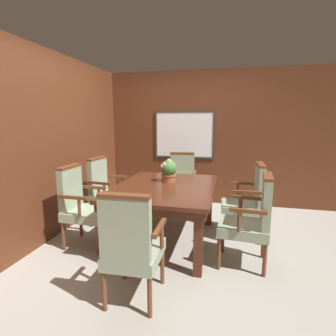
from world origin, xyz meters
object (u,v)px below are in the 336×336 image
Objects in this scene: chair_left_far at (106,189)px; chair_head_far at (181,181)px; chair_head_near at (131,245)px; chair_right_near at (252,218)px; dining_table at (165,193)px; potted_plant at (168,170)px; chair_left_near at (81,204)px; chair_right_far at (248,199)px.

chair_head_far is at bearing -46.03° from chair_left_far.
chair_head_near and chair_left_far have the same top height.
chair_left_far is at bearing -105.24° from chair_right_near.
dining_table is at bearing -104.24° from chair_right_near.
chair_left_near is at bearing -151.14° from potted_plant.
chair_right_far is 1.12m from potted_plant.
chair_left_far is (-1.02, 1.59, 0.00)m from chair_head_near.
chair_head_near reaches higher than dining_table.
chair_head_near is 1.34m from chair_left_near.
chair_left_near is 1.00× the size of chair_head_far.
chair_head_far is (-1.04, 1.53, 0.00)m from chair_right_near.
chair_right_far is at bearing -42.21° from chair_head_far.
potted_plant is (1.01, -0.16, 0.36)m from chair_left_far.
dining_table is 1.10m from chair_right_near.
chair_left_near is 1.81m from chair_head_far.
chair_left_far is 1.08m from potted_plant.
chair_head_far and chair_right_far have the same top height.
chair_head_far is at bearing 89.99° from potted_plant.
potted_plant is at bearing -91.12° from chair_head_near.
chair_head_far is (0.99, 1.51, 0.00)m from chair_left_near.
chair_head_near is 1.88m from chair_right_far.
potted_plant is (-0.00, -0.96, 0.36)m from chair_head_far.
chair_right_far is at bearing -85.15° from chair_left_far.
chair_head_near is at bearing -131.21° from chair_left_near.
potted_plant is at bearing 92.68° from dining_table.
dining_table is 1.55× the size of chair_head_far.
chair_head_near is 1.00× the size of chair_left_far.
dining_table is 1.11m from chair_right_far.
chair_right_near is 1.24m from potted_plant.
dining_table is 1.22m from chair_head_near.
potted_plant is at bearing -114.32° from chair_right_near.
chair_right_far is 3.22× the size of potted_plant.
chair_right_near and chair_left_far have the same top height.
potted_plant is (-1.04, 0.57, 0.36)m from chair_right_near.
chair_left_near is (-1.01, -0.33, -0.12)m from dining_table.
chair_right_near is at bearing -28.60° from potted_plant.
chair_left_far is (-2.05, 0.73, 0.00)m from chair_right_near.
chair_right_near and chair_left_near have the same top height.
chair_left_near is at bearing -73.79° from chair_right_far.
chair_head_near and chair_left_near have the same top height.
potted_plant is (-0.01, 0.22, 0.25)m from dining_table.
chair_head_near is 3.22× the size of potted_plant.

